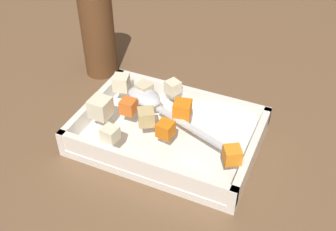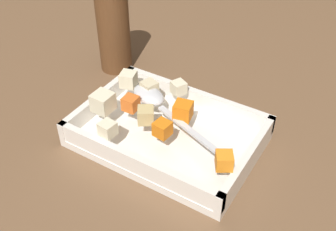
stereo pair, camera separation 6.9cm
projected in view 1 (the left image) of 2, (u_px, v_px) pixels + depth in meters
ground_plane at (160, 139)px, 0.73m from camera, size 4.00×4.00×0.00m
baking_dish at (168, 135)px, 0.72m from camera, size 0.31×0.21×0.05m
carrot_chunk_mid_right at (165, 129)px, 0.66m from camera, size 0.03×0.03×0.02m
carrot_chunk_under_handle at (128, 106)px, 0.70m from camera, size 0.03×0.03×0.02m
carrot_chunk_far_left at (232, 155)px, 0.61m from camera, size 0.03×0.03×0.03m
carrot_chunk_near_left at (182, 110)px, 0.69m from camera, size 0.03×0.03×0.03m
potato_chunk_back_center at (173, 87)px, 0.75m from camera, size 0.03×0.03×0.02m
potato_chunk_heap_side at (100, 107)px, 0.70m from camera, size 0.03×0.03×0.03m
potato_chunk_near_spoon at (146, 117)px, 0.68m from camera, size 0.04×0.04×0.03m
potato_chunk_near_right at (121, 83)px, 0.76m from camera, size 0.03×0.03×0.03m
potato_chunk_corner_se at (110, 134)px, 0.65m from camera, size 0.03×0.03×0.02m
potato_chunk_corner_ne at (144, 90)px, 0.74m from camera, size 0.03×0.03×0.03m
serving_spoon at (150, 100)px, 0.72m from camera, size 0.23×0.10×0.02m
pepper_mill at (98, 34)px, 0.84m from camera, size 0.07×0.07×0.20m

